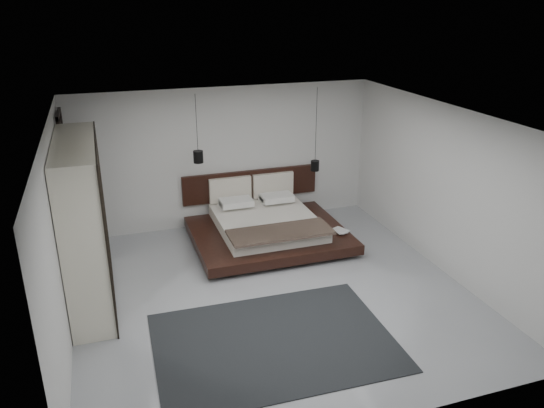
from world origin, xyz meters
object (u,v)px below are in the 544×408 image
object	(u,v)px
lattice_screen	(69,186)
wardrobe	(84,223)
pendant_left	(198,157)
rug	(274,342)
pendant_right	(315,165)
bed	(266,226)

from	to	relation	value
lattice_screen	wardrobe	distance (m)	1.71
pendant_left	rug	size ratio (longest dim) A/B	0.39
pendant_left	rug	bearing A→B (deg)	-85.78
pendant_right	bed	bearing A→B (deg)	-158.78
bed	rug	xyz separation A→B (m)	(-0.90, -3.15, -0.28)
bed	wardrobe	size ratio (longest dim) A/B	1.11
bed	pendant_left	bearing A→B (deg)	158.78
pendant_left	wardrobe	size ratio (longest dim) A/B	0.50
pendant_right	wardrobe	distance (m)	4.65
wardrobe	lattice_screen	bearing A→B (deg)	98.48
pendant_left	pendant_right	bearing A→B (deg)	0.00
bed	pendant_left	size ratio (longest dim) A/B	2.24
bed	pendant_left	xyz separation A→B (m)	(-1.16, 0.45, 1.36)
lattice_screen	pendant_right	world-z (taller)	pendant_right
pendant_right	wardrobe	size ratio (longest dim) A/B	0.65
lattice_screen	pendant_right	bearing A→B (deg)	-1.15
bed	pendant_right	size ratio (longest dim) A/B	1.72
lattice_screen	wardrobe	xyz separation A→B (m)	(0.25, -1.69, -0.05)
bed	rug	size ratio (longest dim) A/B	0.88
pendant_left	pendant_right	size ratio (longest dim) A/B	0.77
wardrobe	pendant_right	bearing A→B (deg)	20.07
pendant_left	rug	xyz separation A→B (m)	(0.27, -3.60, -1.64)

